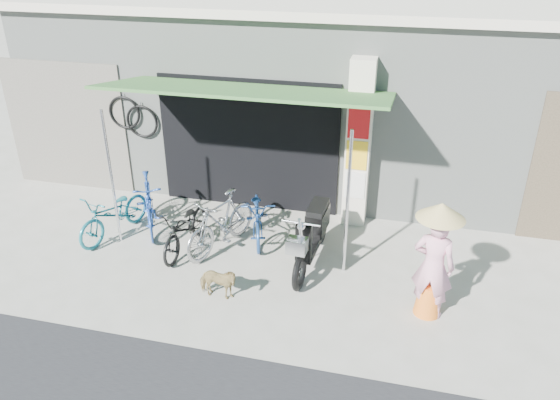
% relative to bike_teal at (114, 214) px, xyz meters
% --- Properties ---
extents(ground, '(80.00, 80.00, 0.00)m').
position_rel_bike_teal_xyz_m(ground, '(3.15, -0.90, -0.42)').
color(ground, '#A8A498').
rests_on(ground, ground).
extents(bicycle_shop, '(12.30, 5.30, 3.66)m').
position_rel_bike_teal_xyz_m(bicycle_shop, '(3.14, 4.19, 1.41)').
color(bicycle_shop, gray).
rests_on(bicycle_shop, ground).
extents(shop_pillar, '(0.42, 0.44, 3.00)m').
position_rel_bike_teal_xyz_m(shop_pillar, '(4.00, 1.55, 1.08)').
color(shop_pillar, silver).
rests_on(shop_pillar, ground).
extents(awning, '(4.60, 1.88, 2.72)m').
position_rel_bike_teal_xyz_m(awning, '(2.24, 0.73, 2.09)').
color(awning, '#315E2A').
rests_on(awning, ground).
extents(neighbour_left, '(2.60, 0.06, 2.60)m').
position_rel_bike_teal_xyz_m(neighbour_left, '(-1.85, 1.69, 0.88)').
color(neighbour_left, '#6B665B').
rests_on(neighbour_left, ground).
extents(bike_teal, '(0.96, 1.70, 0.85)m').
position_rel_bike_teal_xyz_m(bike_teal, '(0.00, 0.00, 0.00)').
color(bike_teal, '#1C717E').
rests_on(bike_teal, ground).
extents(bike_blue, '(1.18, 1.67, 0.99)m').
position_rel_bike_teal_xyz_m(bike_blue, '(0.48, 0.37, 0.07)').
color(bike_blue, '#214498').
rests_on(bike_blue, ground).
extents(bike_black, '(0.62, 1.57, 0.81)m').
position_rel_bike_teal_xyz_m(bike_black, '(1.39, -0.14, -0.02)').
color(bike_black, black).
rests_on(bike_black, ground).
extents(bike_silver, '(1.04, 1.73, 1.00)m').
position_rel_bike_teal_xyz_m(bike_silver, '(1.96, 0.02, 0.08)').
color(bike_silver, '#A6A6AB').
rests_on(bike_silver, ground).
extents(bike_navy, '(1.00, 1.68, 0.83)m').
position_rel_bike_teal_xyz_m(bike_navy, '(2.44, 0.56, -0.01)').
color(bike_navy, navy).
rests_on(bike_navy, ground).
extents(street_dog, '(0.63, 0.31, 0.53)m').
position_rel_bike_teal_xyz_m(street_dog, '(2.36, -1.30, -0.16)').
color(street_dog, '#A37D56').
rests_on(street_dog, ground).
extents(moped, '(0.57, 2.00, 1.13)m').
position_rel_bike_teal_xyz_m(moped, '(3.51, -0.03, 0.09)').
color(moped, black).
rests_on(moped, ground).
extents(nun, '(0.64, 0.64, 1.74)m').
position_rel_bike_teal_xyz_m(nun, '(5.34, -0.92, 0.44)').
color(nun, pink).
rests_on(nun, ground).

